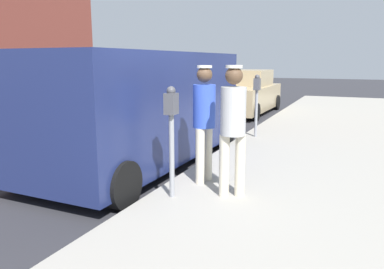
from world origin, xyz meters
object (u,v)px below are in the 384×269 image
pedestrian_in_blue (204,116)px  parked_van (142,106)px  parked_sedan_ahead (245,94)px  pedestrian_in_gray (233,122)px  parking_meter_near (171,123)px  parking_meter_far (257,95)px

pedestrian_in_blue → parked_van: (-1.65, 0.92, -0.02)m
pedestrian_in_blue → parked_sedan_ahead: size_ratio=0.40×
pedestrian_in_blue → pedestrian_in_gray: bearing=-36.2°
parked_van → pedestrian_in_gray: bearing=-31.1°
parked_van → pedestrian_in_blue: bearing=-29.2°
parked_sedan_ahead → pedestrian_in_blue: bearing=-78.1°
parking_meter_near → parked_sedan_ahead: size_ratio=0.34×
parking_meter_near → pedestrian_in_gray: pedestrian_in_gray is taller
parking_meter_near → parked_sedan_ahead: (-1.71, 9.60, -0.43)m
parking_meter_near → parked_van: bearing=131.1°
parking_meter_near → parking_meter_far: 4.58m
parking_meter_near → pedestrian_in_blue: size_ratio=0.85×
pedestrian_in_gray → pedestrian_in_blue: bearing=143.8°
parking_meter_far → pedestrian_in_blue: pedestrian_in_blue is taller
parking_meter_far → parked_van: bearing=-117.7°
parking_meter_near → pedestrian_in_gray: (0.74, 0.37, 0.01)m
pedestrian_in_gray → pedestrian_in_blue: 0.73m
parking_meter_far → pedestrian_in_gray: size_ratio=0.85×
parking_meter_far → parked_van: parked_van is taller
parking_meter_near → parking_meter_far: bearing=90.0°
pedestrian_in_blue → parked_van: parked_van is taller
parked_van → parking_meter_far: bearing=62.3°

